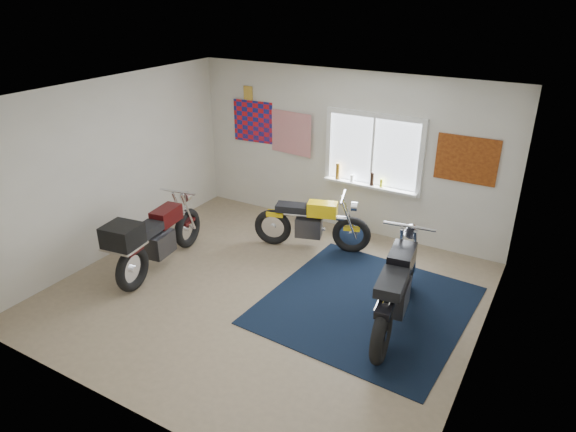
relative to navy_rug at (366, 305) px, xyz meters
The scene contains 10 objects.
ground 1.38m from the navy_rug, 162.72° to the right, with size 5.50×5.50×0.00m, color #9E896B.
room_shell 2.14m from the navy_rug, 162.72° to the right, with size 5.50×5.50×5.50m.
navy_rug is the anchor object (origin of this frame).
window_assembly 2.60m from the navy_rug, 111.56° to the left, with size 1.66×0.17×1.26m.
oil_bottles 2.48m from the navy_rug, 118.51° to the left, with size 0.84×0.07×0.28m.
flag_display 4.38m from the navy_rug, 147.20° to the left, with size 1.60×0.10×1.17m.
triumph_poster 2.66m from the navy_rug, 72.92° to the left, with size 0.90×0.03×0.70m, color #A54C14.
yellow_triumph 1.83m from the navy_rug, 142.21° to the left, with size 1.84×0.76×0.95m.
black_chrome_bike 0.68m from the navy_rug, 23.45° to the right, with size 0.67×2.19×1.12m.
maroon_tourer 3.17m from the navy_rug, 166.82° to the right, with size 0.74×2.05×1.04m.
Camera 1 is at (3.28, -5.07, 3.92)m, focal length 32.00 mm.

